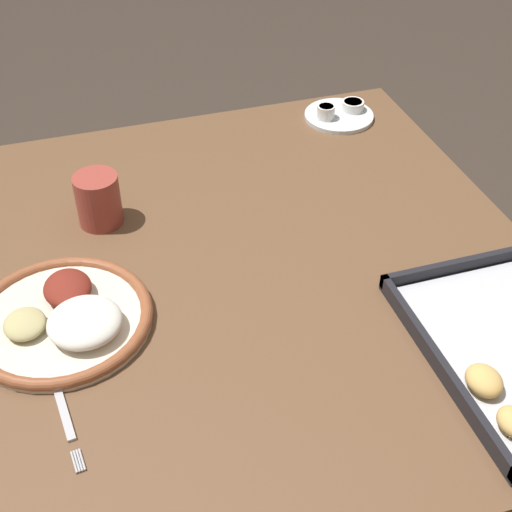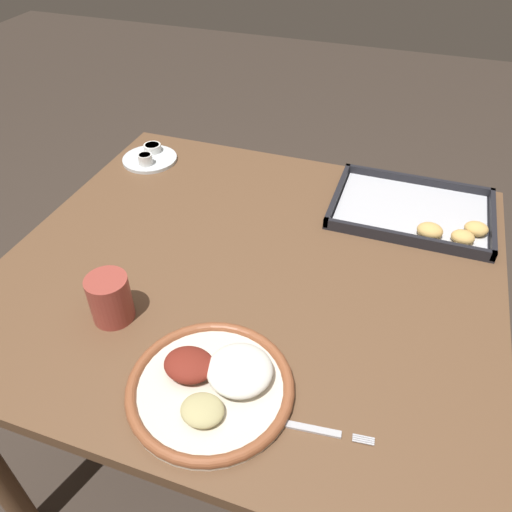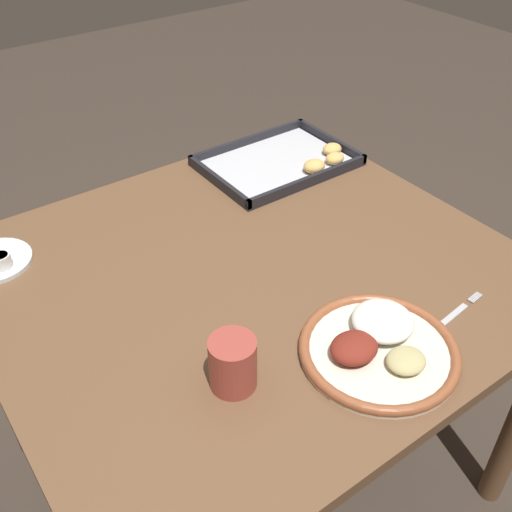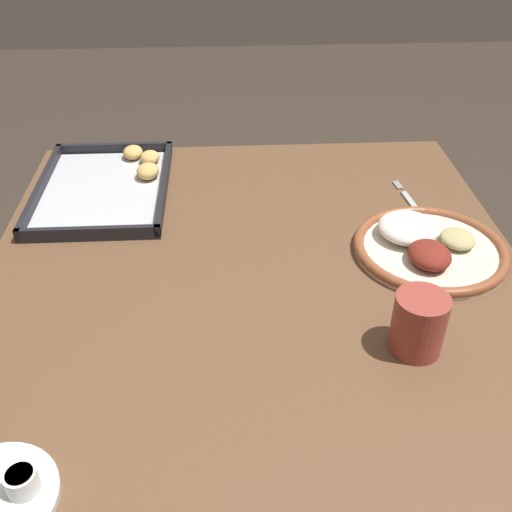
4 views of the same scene
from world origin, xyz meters
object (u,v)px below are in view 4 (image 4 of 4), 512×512
baking_tray (111,184)px  fork (414,206)px  drinking_cup (419,324)px  dinner_plate (428,246)px

baking_tray → fork: bearing=-100.3°
fork → drinking_cup: 0.44m
fork → baking_tray: baking_tray is taller
dinner_plate → drinking_cup: 0.27m
fork → baking_tray: 0.67m
fork → drinking_cup: size_ratio=2.07×
fork → baking_tray: (0.12, 0.66, 0.01)m
drinking_cup → dinner_plate: bearing=-20.4°
baking_tray → drinking_cup: bearing=-134.8°
baking_tray → drinking_cup: size_ratio=3.97×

